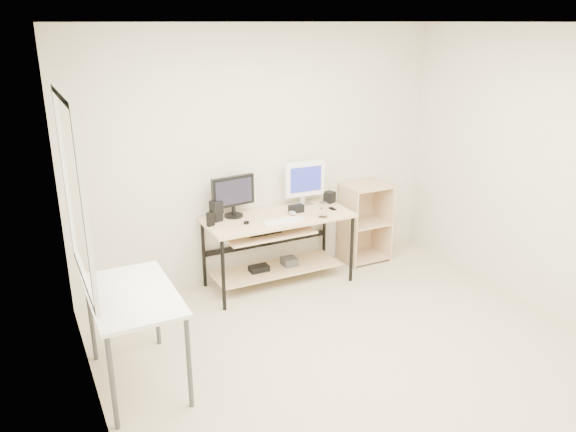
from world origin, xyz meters
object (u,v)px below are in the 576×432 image
(desk, at_px, (276,236))
(audio_controller, at_px, (210,219))
(side_table, at_px, (133,303))
(white_imac, at_px, (305,180))
(shelf_unit, at_px, (363,221))
(black_monitor, at_px, (233,194))

(desk, relative_size, audio_controller, 10.69)
(audio_controller, bearing_deg, side_table, -153.18)
(audio_controller, bearing_deg, white_imac, -12.22)
(side_table, xyz_separation_m, audio_controller, (0.98, 1.08, 0.15))
(shelf_unit, xyz_separation_m, audio_controller, (-1.85, -0.14, 0.37))
(side_table, bearing_deg, shelf_unit, 23.33)
(side_table, bearing_deg, audio_controller, 47.98)
(shelf_unit, bearing_deg, side_table, -156.67)
(side_table, bearing_deg, desk, 32.65)
(side_table, relative_size, shelf_unit, 1.11)
(desk, bearing_deg, side_table, -147.35)
(black_monitor, bearing_deg, white_imac, -5.70)
(desk, relative_size, shelf_unit, 1.67)
(desk, xyz_separation_m, black_monitor, (-0.38, 0.18, 0.45))
(shelf_unit, height_order, white_imac, white_imac)
(desk, distance_m, audio_controller, 0.74)
(desk, bearing_deg, audio_controller, 178.12)
(shelf_unit, relative_size, white_imac, 1.90)
(black_monitor, xyz_separation_m, audio_controller, (-0.30, -0.15, -0.17))
(shelf_unit, relative_size, black_monitor, 1.96)
(black_monitor, relative_size, audio_controller, 3.27)
(shelf_unit, bearing_deg, white_imac, 177.09)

